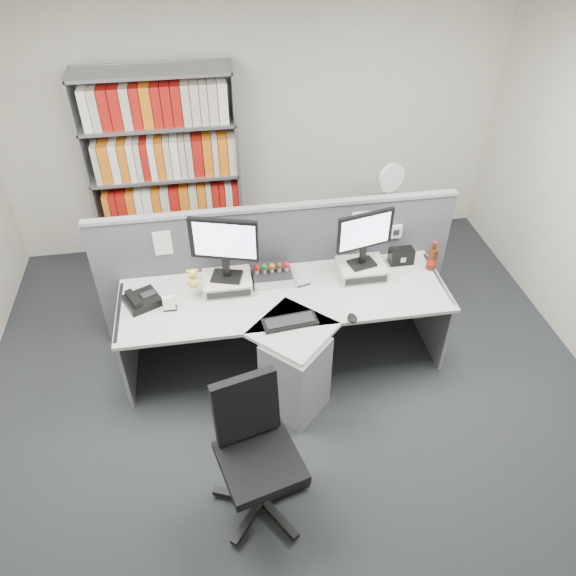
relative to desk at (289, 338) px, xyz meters
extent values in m
plane|color=#292C30|center=(0.00, -0.60, -0.46)|extent=(5.50, 5.50, 0.00)
cube|color=beige|center=(0.00, 2.15, 0.89)|extent=(5.00, 0.04, 2.70)
cube|color=white|center=(0.00, -0.60, 2.24)|extent=(5.00, 5.50, 0.04)
cube|color=#4F515A|center=(0.00, 0.65, 0.17)|extent=(3.00, 0.05, 1.25)
cube|color=#A3A3A8|center=(0.00, 0.65, 0.80)|extent=(3.00, 0.07, 0.03)
cube|color=white|center=(0.95, 0.62, 0.49)|extent=(0.22, 0.04, 0.12)
cube|color=white|center=(-0.90, 0.63, 0.59)|extent=(0.16, 0.00, 0.22)
cube|color=white|center=(-0.50, 0.63, 0.59)|extent=(0.16, 0.00, 0.22)
cube|color=white|center=(0.70, 0.63, 0.59)|extent=(0.16, 0.00, 0.22)
cube|color=#B3B3AD|center=(0.00, 0.22, 0.25)|extent=(2.60, 0.80, 0.03)
cube|color=#B3B3AD|center=(0.00, -0.18, 0.25)|extent=(0.74, 0.74, 0.03)
cube|color=gray|center=(0.00, -0.30, -0.11)|extent=(0.57, 0.57, 0.69)
cube|color=gray|center=(-1.28, 0.22, -0.10)|extent=(0.03, 0.70, 0.72)
cube|color=gray|center=(1.28, 0.22, -0.10)|extent=(0.03, 0.70, 0.72)
cube|color=gray|center=(0.00, 0.58, -0.11)|extent=(2.50, 0.02, 0.45)
cube|color=#BEB69E|center=(-0.44, 0.38, 0.31)|extent=(0.38, 0.30, 0.10)
cube|color=black|center=(-0.44, 0.23, 0.31)|extent=(0.34, 0.01, 0.06)
cube|color=#BEB69E|center=(0.66, 0.38, 0.31)|extent=(0.38, 0.30, 0.10)
cube|color=black|center=(0.66, 0.23, 0.31)|extent=(0.34, 0.01, 0.06)
cube|color=black|center=(-0.44, 0.38, 0.37)|extent=(0.27, 0.23, 0.02)
cube|color=black|center=(-0.44, 0.38, 0.47)|extent=(0.06, 0.05, 0.19)
cube|color=black|center=(-0.44, 0.38, 0.73)|extent=(0.51, 0.19, 0.35)
cube|color=#CCD6FF|center=(-0.43, 0.37, 0.73)|extent=(0.45, 0.14, 0.29)
cube|color=black|center=(0.66, 0.38, 0.37)|extent=(0.24, 0.20, 0.02)
cube|color=black|center=(0.66, 0.38, 0.46)|extent=(0.05, 0.04, 0.17)
cube|color=black|center=(0.66, 0.38, 0.69)|extent=(0.47, 0.14, 0.31)
cube|color=#CCD6FF|center=(0.66, 0.37, 0.69)|extent=(0.41, 0.10, 0.26)
cube|color=black|center=(-0.07, 0.44, 0.31)|extent=(0.31, 0.28, 0.08)
cube|color=silver|center=(-0.07, 0.30, 0.31)|extent=(0.31, 0.01, 0.08)
cylinder|color=#BEB69E|center=(-0.19, 0.42, 0.36)|extent=(0.03, 0.03, 0.03)
sphere|color=#A5140F|center=(-0.19, 0.42, 0.41)|extent=(0.05, 0.05, 0.05)
cylinder|color=#BEB69E|center=(-0.13, 0.42, 0.36)|extent=(0.03, 0.03, 0.03)
sphere|color=#19721E|center=(-0.13, 0.42, 0.41)|extent=(0.05, 0.05, 0.05)
cylinder|color=#BEB69E|center=(-0.07, 0.42, 0.36)|extent=(0.03, 0.03, 0.03)
sphere|color=orange|center=(-0.07, 0.42, 0.41)|extent=(0.05, 0.05, 0.05)
cylinder|color=#BEB69E|center=(-0.01, 0.42, 0.36)|extent=(0.03, 0.03, 0.03)
sphere|color=#593319|center=(-0.01, 0.42, 0.41)|extent=(0.05, 0.05, 0.05)
cylinder|color=#BEB69E|center=(0.05, 0.42, 0.36)|extent=(0.03, 0.03, 0.03)
sphere|color=#A5140F|center=(0.05, 0.42, 0.41)|extent=(0.05, 0.05, 0.05)
cube|color=black|center=(-0.01, -0.11, 0.28)|extent=(0.42, 0.20, 0.02)
cube|color=black|center=(-0.01, -0.11, 0.29)|extent=(0.37, 0.15, 0.01)
ellipsoid|color=black|center=(0.45, -0.16, 0.28)|extent=(0.07, 0.11, 0.04)
cube|color=black|center=(-1.10, 0.29, 0.30)|extent=(0.32, 0.31, 0.07)
cube|color=black|center=(-1.16, 0.26, 0.35)|extent=(0.14, 0.21, 0.04)
cube|color=black|center=(-1.05, 0.31, 0.34)|extent=(0.13, 0.11, 0.01)
cube|color=black|center=(-0.89, 0.19, 0.27)|extent=(0.10, 0.06, 0.02)
cube|color=white|center=(-0.89, 0.17, 0.33)|extent=(0.09, 0.04, 0.10)
cube|color=white|center=(-0.89, 0.21, 0.33)|extent=(0.09, 0.04, 0.10)
sphere|color=gold|center=(-0.70, 0.30, 0.41)|extent=(0.10, 0.10, 0.10)
sphere|color=gold|center=(-0.70, 0.30, 0.50)|extent=(0.07, 0.07, 0.07)
sphere|color=gold|center=(-0.73, 0.30, 0.52)|extent=(0.03, 0.03, 0.03)
sphere|color=gold|center=(-0.66, 0.30, 0.52)|extent=(0.03, 0.03, 0.03)
cube|color=black|center=(1.04, 0.49, 0.33)|extent=(0.20, 0.11, 0.13)
cylinder|color=#3F190A|center=(1.26, 0.37, 0.36)|extent=(0.08, 0.08, 0.20)
cylinder|color=#A5140F|center=(1.26, 0.37, 0.34)|extent=(0.08, 0.08, 0.05)
cylinder|color=#3F190A|center=(1.26, 0.37, 0.49)|extent=(0.03, 0.03, 0.05)
cylinder|color=#A5140F|center=(1.26, 0.37, 0.52)|extent=(0.04, 0.04, 0.01)
cube|color=gray|center=(-1.59, 1.85, 0.54)|extent=(0.03, 0.40, 2.00)
cube|color=gray|center=(-0.21, 1.85, 0.54)|extent=(0.03, 0.40, 2.00)
cube|color=gray|center=(-0.90, 2.04, 0.54)|extent=(1.40, 0.02, 2.00)
cube|color=gray|center=(-0.90, 1.85, -0.44)|extent=(1.38, 0.40, 0.03)
cube|color=gray|center=(-0.90, 1.85, 0.06)|extent=(1.38, 0.40, 0.03)
cube|color=gray|center=(-0.90, 1.85, 0.56)|extent=(1.38, 0.40, 0.03)
cube|color=gray|center=(-0.90, 1.85, 1.06)|extent=(1.38, 0.40, 0.03)
cube|color=gray|center=(-0.90, 1.85, 1.52)|extent=(1.38, 0.40, 0.03)
cube|color=#A5140F|center=(-0.90, 1.82, -0.24)|extent=(1.24, 0.28, 0.36)
cube|color=orange|center=(-0.90, 1.82, 0.26)|extent=(1.24, 0.28, 0.36)
cube|color=#BEB69E|center=(-0.90, 1.82, 0.76)|extent=(1.24, 0.28, 0.36)
cube|color=white|center=(-0.90, 1.82, 1.26)|extent=(1.24, 0.28, 0.36)
cube|color=gray|center=(1.20, 1.40, -0.11)|extent=(0.45, 0.60, 0.70)
cube|color=black|center=(1.20, 1.10, 0.06)|extent=(0.40, 0.02, 0.28)
cube|color=black|center=(1.20, 1.10, -0.26)|extent=(0.40, 0.02, 0.28)
cylinder|color=white|center=(1.20, 1.40, 0.26)|extent=(0.17, 0.17, 0.03)
cylinder|color=white|center=(1.20, 1.40, 0.36)|extent=(0.03, 0.03, 0.17)
cylinder|color=white|center=(1.20, 1.39, 0.58)|extent=(0.28, 0.14, 0.28)
cylinder|color=silver|center=(1.20, 1.41, 0.58)|extent=(0.28, 0.13, 0.28)
cylinder|color=silver|center=(-0.36, -1.10, -0.20)|extent=(0.05, 0.05, 0.42)
cube|color=black|center=(-0.36, -1.10, 0.03)|extent=(0.58, 0.58, 0.07)
cube|color=black|center=(-0.42, -0.89, 0.33)|extent=(0.43, 0.21, 0.48)
cube|color=black|center=(-0.18, -1.05, -0.41)|extent=(0.32, 0.13, 0.04)
cylinder|color=black|center=(-0.06, -1.02, -0.42)|extent=(0.05, 0.05, 0.03)
cube|color=black|center=(-0.35, -0.91, -0.41)|extent=(0.07, 0.32, 0.04)
cylinder|color=black|center=(-0.34, -0.79, -0.42)|extent=(0.05, 0.05, 0.03)
cube|color=black|center=(-0.54, -1.03, -0.41)|extent=(0.31, 0.16, 0.04)
cylinder|color=black|center=(-0.65, -0.98, -0.42)|extent=(0.05, 0.05, 0.03)
cube|color=black|center=(-0.48, -1.24, -0.41)|extent=(0.24, 0.27, 0.04)
cylinder|color=black|center=(-0.56, -1.34, -0.42)|extent=(0.05, 0.05, 0.03)
cube|color=black|center=(-0.26, -1.26, -0.41)|extent=(0.21, 0.29, 0.04)
cylinder|color=black|center=(-0.19, -1.36, -0.42)|extent=(0.05, 0.05, 0.03)
camera|label=1|loc=(-0.51, -3.09, 3.05)|focal=34.48mm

